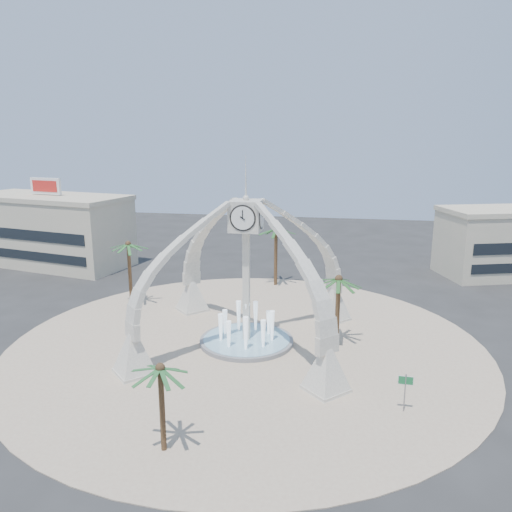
% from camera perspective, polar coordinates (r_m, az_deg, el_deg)
% --- Properties ---
extents(ground, '(140.00, 140.00, 0.00)m').
position_cam_1_polar(ground, '(43.40, -1.08, -9.94)').
color(ground, '#282828').
rests_on(ground, ground).
extents(plaza, '(40.00, 40.00, 0.06)m').
position_cam_1_polar(plaza, '(43.39, -1.08, -9.90)').
color(plaza, '#C1AC8F').
rests_on(plaza, ground).
extents(clock_tower, '(17.94, 17.94, 16.30)m').
position_cam_1_polar(clock_tower, '(41.25, -1.12, -1.64)').
color(clock_tower, silver).
rests_on(clock_tower, ground).
extents(fountain, '(8.00, 8.00, 3.62)m').
position_cam_1_polar(fountain, '(43.28, -1.09, -9.59)').
color(fountain, gray).
rests_on(fountain, ground).
extents(building_nw, '(23.75, 13.73, 11.90)m').
position_cam_1_polar(building_nw, '(74.02, -22.48, 2.79)').
color(building_nw, '#BEB594').
rests_on(building_nw, ground).
extents(palm_east, '(5.07, 5.07, 6.56)m').
position_cam_1_polar(palm_east, '(41.91, 9.44, -2.69)').
color(palm_east, brown).
rests_on(palm_east, ground).
extents(palm_west, '(4.64, 4.64, 7.35)m').
position_cam_1_polar(palm_west, '(52.32, -14.40, 1.21)').
color(palm_west, brown).
rests_on(palm_west, ground).
extents(palm_north, '(5.42, 5.42, 7.64)m').
position_cam_1_polar(palm_north, '(58.07, 2.30, 3.03)').
color(palm_north, brown).
rests_on(palm_north, ground).
extents(palm_south, '(4.31, 4.31, 5.69)m').
position_cam_1_polar(palm_south, '(28.17, -10.89, -12.58)').
color(palm_south, brown).
rests_on(palm_south, ground).
extents(street_sign, '(0.97, 0.08, 2.63)m').
position_cam_1_polar(street_sign, '(34.05, 16.70, -13.95)').
color(street_sign, slate).
rests_on(street_sign, ground).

